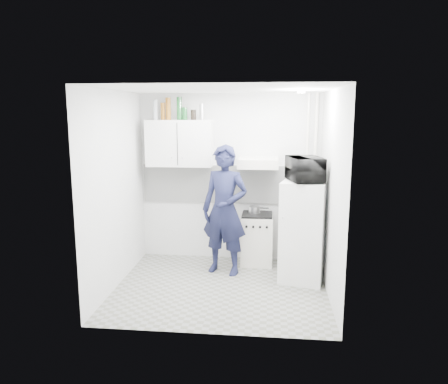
# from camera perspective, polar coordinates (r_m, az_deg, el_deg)

# --- Properties ---
(floor) EXTENTS (2.80, 2.80, 0.00)m
(floor) POSITION_cam_1_polar(r_m,az_deg,el_deg) (6.00, -0.43, -12.35)
(floor) COLOR gray
(floor) RESTS_ON ground
(ceiling) EXTENTS (2.80, 2.80, 0.00)m
(ceiling) POSITION_cam_1_polar(r_m,az_deg,el_deg) (5.53, -0.46, 13.30)
(ceiling) COLOR white
(ceiling) RESTS_ON wall_back
(wall_back) EXTENTS (2.80, 0.00, 2.80)m
(wall_back) POSITION_cam_1_polar(r_m,az_deg,el_deg) (6.85, 0.74, 1.86)
(wall_back) COLOR silver
(wall_back) RESTS_ON floor
(wall_left) EXTENTS (0.00, 2.60, 2.60)m
(wall_left) POSITION_cam_1_polar(r_m,az_deg,el_deg) (5.95, -13.97, 0.21)
(wall_left) COLOR silver
(wall_left) RESTS_ON floor
(wall_right) EXTENTS (0.00, 2.60, 2.60)m
(wall_right) POSITION_cam_1_polar(r_m,az_deg,el_deg) (5.64, 13.83, -0.33)
(wall_right) COLOR silver
(wall_right) RESTS_ON floor
(person) EXTENTS (0.78, 0.63, 1.87)m
(person) POSITION_cam_1_polar(r_m,az_deg,el_deg) (6.26, 0.09, -2.38)
(person) COLOR black
(person) RESTS_ON floor
(stove) EXTENTS (0.48, 0.48, 0.76)m
(stove) POSITION_cam_1_polar(r_m,az_deg,el_deg) (6.78, 4.32, -6.21)
(stove) COLOR silver
(stove) RESTS_ON floor
(fridge) EXTENTS (0.69, 0.69, 1.40)m
(fridge) POSITION_cam_1_polar(r_m,az_deg,el_deg) (6.13, 10.30, -5.09)
(fridge) COLOR white
(fridge) RESTS_ON floor
(stove_top) EXTENTS (0.46, 0.46, 0.03)m
(stove_top) POSITION_cam_1_polar(r_m,az_deg,el_deg) (6.68, 4.37, -2.95)
(stove_top) COLOR black
(stove_top) RESTS_ON stove
(saucepan) EXTENTS (0.17, 0.17, 0.10)m
(saucepan) POSITION_cam_1_polar(r_m,az_deg,el_deg) (6.72, 3.98, -2.31)
(saucepan) COLOR silver
(saucepan) RESTS_ON stove_top
(microwave) EXTENTS (0.67, 0.54, 0.33)m
(microwave) POSITION_cam_1_polar(r_m,az_deg,el_deg) (5.96, 10.58, 2.95)
(microwave) COLOR black
(microwave) RESTS_ON fridge
(bottle_a) EXTENTS (0.07, 0.07, 0.30)m
(bottle_a) POSITION_cam_1_polar(r_m,az_deg,el_deg) (6.80, -8.96, 10.55)
(bottle_a) COLOR #B2B7BC
(bottle_a) RESTS_ON upper_cabinet
(bottle_b) EXTENTS (0.07, 0.07, 0.26)m
(bottle_b) POSITION_cam_1_polar(r_m,az_deg,el_deg) (6.77, -7.99, 10.39)
(bottle_b) COLOR brown
(bottle_b) RESTS_ON upper_cabinet
(bottle_c) EXTENTS (0.08, 0.08, 0.33)m
(bottle_c) POSITION_cam_1_polar(r_m,az_deg,el_deg) (6.75, -7.31, 10.73)
(bottle_c) COLOR brown
(bottle_c) RESTS_ON upper_cabinet
(bottle_d) EXTENTS (0.08, 0.08, 0.34)m
(bottle_d) POSITION_cam_1_polar(r_m,az_deg,el_deg) (6.71, -5.86, 10.79)
(bottle_d) COLOR #144C1E
(bottle_d) RESTS_ON upper_cabinet
(canister_a) EXTENTS (0.08, 0.08, 0.19)m
(canister_a) POSITION_cam_1_polar(r_m,az_deg,el_deg) (6.69, -5.16, 10.16)
(canister_a) COLOR #144C1E
(canister_a) RESTS_ON upper_cabinet
(canister_b) EXTENTS (0.08, 0.08, 0.15)m
(canister_b) POSITION_cam_1_polar(r_m,az_deg,el_deg) (6.67, -4.01, 10.02)
(canister_b) COLOR black
(canister_b) RESTS_ON upper_cabinet
(bottle_e) EXTENTS (0.06, 0.06, 0.24)m
(bottle_e) POSITION_cam_1_polar(r_m,az_deg,el_deg) (6.65, -2.94, 10.42)
(bottle_e) COLOR silver
(bottle_e) RESTS_ON upper_cabinet
(upper_cabinet) EXTENTS (1.00, 0.35, 0.70)m
(upper_cabinet) POSITION_cam_1_polar(r_m,az_deg,el_deg) (6.73, -5.80, 6.36)
(upper_cabinet) COLOR white
(upper_cabinet) RESTS_ON wall_back
(range_hood) EXTENTS (0.60, 0.50, 0.14)m
(range_hood) POSITION_cam_1_polar(r_m,az_deg,el_deg) (6.54, 4.48, 3.80)
(range_hood) COLOR silver
(range_hood) RESTS_ON wall_back
(backsplash) EXTENTS (2.74, 0.03, 0.60)m
(backsplash) POSITION_cam_1_polar(r_m,az_deg,el_deg) (6.85, 0.73, 1.01)
(backsplash) COLOR white
(backsplash) RESTS_ON wall_back
(pipe_a) EXTENTS (0.05, 0.05, 2.60)m
(pipe_a) POSITION_cam_1_polar(r_m,az_deg,el_deg) (6.78, 11.69, 1.54)
(pipe_a) COLOR silver
(pipe_a) RESTS_ON floor
(pipe_b) EXTENTS (0.04, 0.04, 2.60)m
(pipe_b) POSITION_cam_1_polar(r_m,az_deg,el_deg) (6.77, 10.68, 1.57)
(pipe_b) COLOR silver
(pipe_b) RESTS_ON floor
(ceiling_spot_fixture) EXTENTS (0.10, 0.10, 0.02)m
(ceiling_spot_fixture) POSITION_cam_1_polar(r_m,az_deg,el_deg) (5.71, 10.05, 12.75)
(ceiling_spot_fixture) COLOR white
(ceiling_spot_fixture) RESTS_ON ceiling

